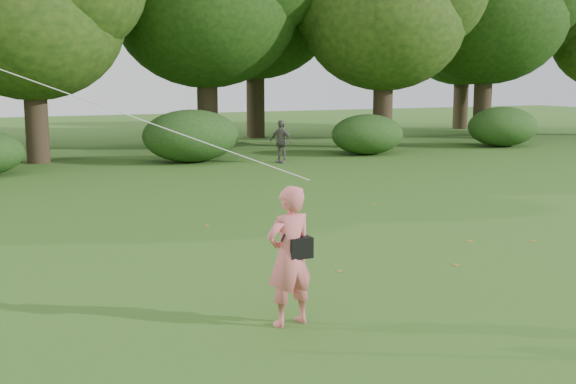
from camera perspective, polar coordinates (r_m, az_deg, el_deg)
name	(u,v)px	position (r m, az deg, el deg)	size (l,w,h in m)	color
ground	(398,338)	(8.85, 8.72, -11.32)	(100.00, 100.00, 0.00)	#265114
man_kite_flyer	(289,256)	(8.93, 0.11, -5.09)	(0.64, 0.42, 1.76)	#E76D71
bystander_right	(281,141)	(25.57, -0.56, 4.01)	(0.89, 0.37, 1.52)	#65605A
crossbody_bag	(299,247)	(8.93, 0.88, -4.33)	(0.43, 0.20, 0.70)	black
tree_line	(120,11)	(30.52, -13.16, 13.74)	(54.70, 15.30, 9.48)	#3A2D1E
shrub_band	(86,143)	(24.89, -15.68, 3.76)	(39.15, 3.22, 1.88)	#264919
fallen_leaves	(289,263)	(12.05, 0.05, -5.59)	(10.97, 8.90, 0.01)	olive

